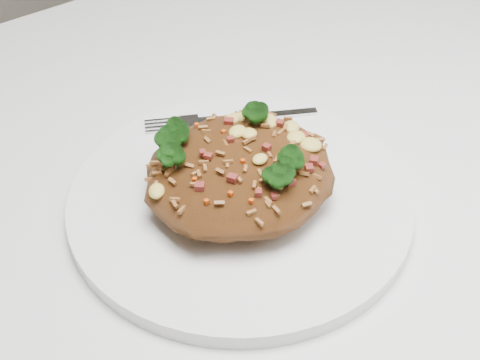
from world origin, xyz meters
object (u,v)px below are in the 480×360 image
fried_rice (239,165)px  fork (240,118)px  dining_table (150,308)px  plate (240,200)px

fried_rice → fork: (0.06, 0.08, -0.03)m
fried_rice → fork: 0.11m
dining_table → fried_rice: bearing=-12.8°
plate → fried_rice: fried_rice is taller
plate → dining_table: bearing=166.7°
fried_rice → fork: bearing=51.5°
plate → fried_rice: (-0.00, 0.00, 0.04)m
dining_table → fork: (0.15, 0.06, 0.11)m
plate → fried_rice: 0.04m
dining_table → fork: size_ratio=8.04×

